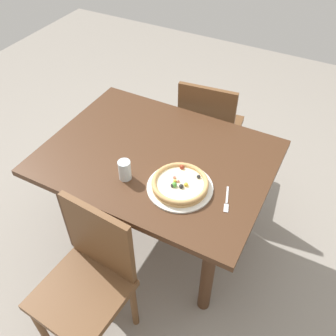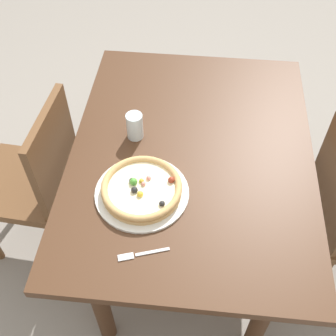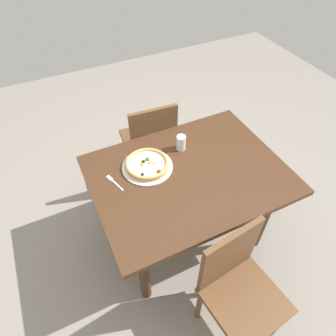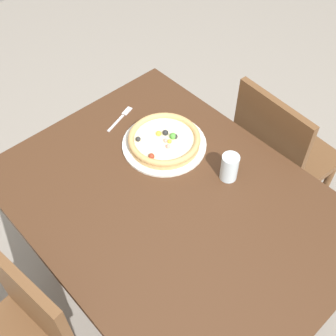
{
  "view_description": "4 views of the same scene",
  "coord_description": "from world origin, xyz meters",
  "px_view_note": "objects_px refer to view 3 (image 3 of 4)",
  "views": [
    {
      "loc": [
        -0.75,
        1.3,
        2.07
      ],
      "look_at": [
        -0.11,
        0.08,
        0.75
      ],
      "focal_mm": 39.5,
      "sensor_mm": 36.0,
      "label": 1
    },
    {
      "loc": [
        -1.09,
        -0.02,
        1.92
      ],
      "look_at": [
        -0.11,
        0.08,
        0.75
      ],
      "focal_mm": 45.32,
      "sensor_mm": 36.0,
      "label": 2
    },
    {
      "loc": [
        -0.68,
        -1.1,
        2.13
      ],
      "look_at": [
        -0.11,
        0.08,
        0.75
      ],
      "focal_mm": 31.94,
      "sensor_mm": 36.0,
      "label": 3
    },
    {
      "loc": [
        0.65,
        -0.62,
        1.97
      ],
      "look_at": [
        -0.11,
        0.08,
        0.75
      ],
      "focal_mm": 46.36,
      "sensor_mm": 36.0,
      "label": 4
    }
  ],
  "objects_px": {
    "chair_far": "(150,141)",
    "drinking_glass": "(181,143)",
    "plate": "(147,167)",
    "pizza": "(147,164)",
    "chair_near": "(238,287)",
    "fork": "(114,182)",
    "dining_table": "(188,184)"
  },
  "relations": [
    {
      "from": "chair_far",
      "to": "plate",
      "type": "height_order",
      "value": "chair_far"
    },
    {
      "from": "dining_table",
      "to": "drinking_glass",
      "type": "bearing_deg",
      "value": 75.46
    },
    {
      "from": "dining_table",
      "to": "drinking_glass",
      "type": "xyz_separation_m",
      "value": [
        0.06,
        0.23,
        0.16
      ]
    },
    {
      "from": "chair_far",
      "to": "plate",
      "type": "distance_m",
      "value": 0.62
    },
    {
      "from": "dining_table",
      "to": "drinking_glass",
      "type": "distance_m",
      "value": 0.29
    },
    {
      "from": "pizza",
      "to": "fork",
      "type": "height_order",
      "value": "pizza"
    },
    {
      "from": "dining_table",
      "to": "fork",
      "type": "xyz_separation_m",
      "value": [
        -0.46,
        0.14,
        0.11
      ]
    },
    {
      "from": "plate",
      "to": "chair_far",
      "type": "bearing_deg",
      "value": 66.38
    },
    {
      "from": "chair_near",
      "to": "fork",
      "type": "distance_m",
      "value": 0.95
    },
    {
      "from": "plate",
      "to": "fork",
      "type": "xyz_separation_m",
      "value": [
        -0.24,
        -0.02,
        -0.0
      ]
    },
    {
      "from": "drinking_glass",
      "to": "fork",
      "type": "bearing_deg",
      "value": -170.16
    },
    {
      "from": "plate",
      "to": "pizza",
      "type": "height_order",
      "value": "pizza"
    },
    {
      "from": "chair_near",
      "to": "drinking_glass",
      "type": "xyz_separation_m",
      "value": [
        0.1,
        0.9,
        0.31
      ]
    },
    {
      "from": "dining_table",
      "to": "chair_near",
      "type": "bearing_deg",
      "value": -93.16
    },
    {
      "from": "chair_far",
      "to": "pizza",
      "type": "bearing_deg",
      "value": -109.46
    },
    {
      "from": "plate",
      "to": "pizza",
      "type": "distance_m",
      "value": 0.03
    },
    {
      "from": "dining_table",
      "to": "chair_far",
      "type": "relative_size",
      "value": 1.43
    },
    {
      "from": "chair_far",
      "to": "plate",
      "type": "xyz_separation_m",
      "value": [
        -0.22,
        -0.51,
        0.27
      ]
    },
    {
      "from": "fork",
      "to": "chair_far",
      "type": "bearing_deg",
      "value": -58.42
    },
    {
      "from": "fork",
      "to": "drinking_glass",
      "type": "bearing_deg",
      "value": -97.89
    },
    {
      "from": "pizza",
      "to": "plate",
      "type": "bearing_deg",
      "value": 117.94
    },
    {
      "from": "chair_near",
      "to": "pizza",
      "type": "height_order",
      "value": "chair_near"
    },
    {
      "from": "dining_table",
      "to": "chair_near",
      "type": "xyz_separation_m",
      "value": [
        -0.04,
        -0.67,
        -0.15
      ]
    },
    {
      "from": "dining_table",
      "to": "pizza",
      "type": "distance_m",
      "value": 0.31
    },
    {
      "from": "dining_table",
      "to": "chair_far",
      "type": "height_order",
      "value": "chair_far"
    },
    {
      "from": "chair_near",
      "to": "chair_far",
      "type": "distance_m",
      "value": 1.35
    },
    {
      "from": "chair_near",
      "to": "plate",
      "type": "xyz_separation_m",
      "value": [
        -0.18,
        0.84,
        0.27
      ]
    },
    {
      "from": "drinking_glass",
      "to": "dining_table",
      "type": "bearing_deg",
      "value": -104.54
    },
    {
      "from": "chair_near",
      "to": "fork",
      "type": "height_order",
      "value": "chair_near"
    },
    {
      "from": "dining_table",
      "to": "plate",
      "type": "height_order",
      "value": "plate"
    },
    {
      "from": "chair_far",
      "to": "drinking_glass",
      "type": "relative_size",
      "value": 7.91
    },
    {
      "from": "plate",
      "to": "drinking_glass",
      "type": "height_order",
      "value": "drinking_glass"
    }
  ]
}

